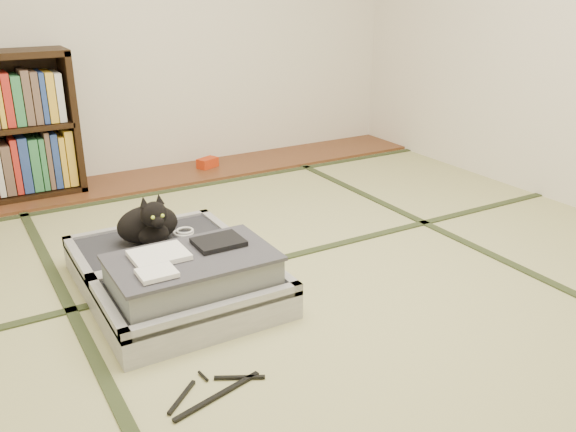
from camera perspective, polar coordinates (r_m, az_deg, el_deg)
floor at (r=2.79m, az=2.75°, el=-7.25°), size 4.50×4.50×0.00m
wood_strip at (r=4.47m, az=-11.30°, el=3.66°), size 4.00×0.50×0.02m
red_item at (r=4.59m, az=-7.54°, el=4.97°), size 0.17×0.14×0.07m
tatami_borders at (r=3.17m, az=-2.10°, el=-3.49°), size 4.00×4.50×0.01m
suitcase at (r=2.77m, az=-10.36°, el=-5.35°), size 0.76×1.01×0.30m
cat at (r=2.96m, az=-12.84°, el=-0.74°), size 0.34×0.34×0.27m
cable_coil at (r=3.08m, az=-9.71°, el=-1.47°), size 0.11×0.11×0.03m
hanger at (r=2.20m, az=-6.91°, el=-15.95°), size 0.37×0.21×0.01m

